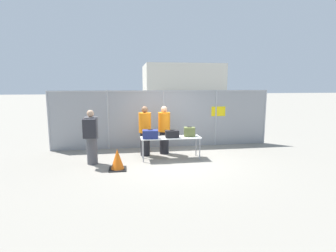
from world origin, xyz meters
name	(u,v)px	position (x,y,z in m)	size (l,w,h in m)	color
ground_plane	(171,160)	(0.00, 0.00, 0.00)	(120.00, 120.00, 0.00)	gray
fence_section	(164,118)	(0.01, 1.91, 1.20)	(8.85, 0.07, 2.30)	#9EA0A5
inspection_table	(171,139)	(0.00, 0.13, 0.70)	(2.03, 0.61, 0.76)	silver
suitcase_navy	(150,134)	(-0.70, 0.07, 0.90)	(0.54, 0.40, 0.30)	navy
suitcase_black	(172,134)	(0.04, 0.06, 0.88)	(0.45, 0.26, 0.27)	black
suitcase_olive	(189,132)	(0.67, 0.19, 0.92)	(0.42, 0.36, 0.34)	#566033
traveler_hooded	(91,135)	(-2.58, -0.09, 0.96)	(0.43, 0.67, 1.75)	#4C4C51
security_worker_near	(164,129)	(-0.12, 0.87, 0.91)	(0.44, 0.44, 1.76)	black
security_worker_far	(145,130)	(-0.83, 0.73, 0.92)	(0.44, 0.44, 1.77)	black
utility_trailer	(210,128)	(2.59, 3.78, 0.40)	(3.99, 2.16, 0.70)	white
distant_hangar	(181,82)	(7.36, 34.11, 2.78)	(11.94, 10.16, 5.56)	beige
traffic_cone	(117,160)	(-1.76, -0.75, 0.30)	(0.51, 0.51, 0.64)	black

